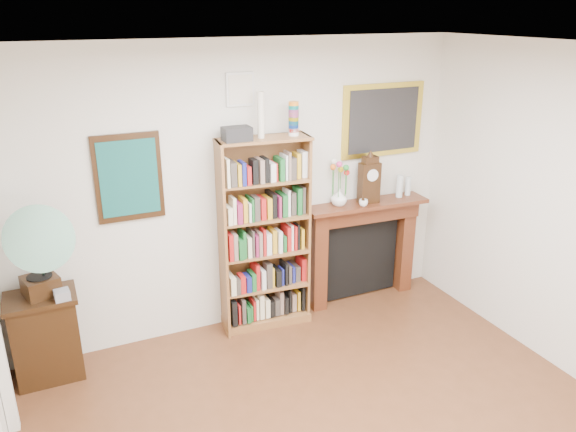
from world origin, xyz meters
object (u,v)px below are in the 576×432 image
at_px(bookshelf, 265,224).
at_px(bottle_left, 400,186).
at_px(side_cabinet, 46,336).
at_px(mantel_clock, 369,181).
at_px(gramophone, 34,247).
at_px(fireplace, 362,241).
at_px(bottle_right, 408,186).
at_px(flower_vase, 339,197).
at_px(teacup, 363,203).
at_px(cd_stack, 62,295).

height_order(bookshelf, bottle_left, bookshelf).
relative_size(bookshelf, side_cabinet, 2.82).
bearing_deg(mantel_clock, gramophone, -174.47).
bearing_deg(fireplace, bottle_right, 0.16).
bearing_deg(side_cabinet, bottle_right, 1.87).
bearing_deg(flower_vase, fireplace, 4.11).
xyz_separation_m(side_cabinet, mantel_clock, (3.23, 0.07, 0.97)).
xyz_separation_m(gramophone, teacup, (3.10, 0.11, -0.11)).
bearing_deg(bottle_left, fireplace, 173.43).
distance_m(side_cabinet, teacup, 3.22).
bearing_deg(cd_stack, mantel_clock, 3.85).
bearing_deg(mantel_clock, bookshelf, -177.16).
bearing_deg(cd_stack, bottle_left, 3.69).
height_order(mantel_clock, teacup, mantel_clock).
bearing_deg(flower_vase, teacup, -29.67).
height_order(teacup, bottle_left, bottle_left).
xyz_separation_m(gramophone, flower_vase, (2.88, 0.23, -0.06)).
xyz_separation_m(gramophone, bottle_left, (3.60, 0.21, -0.02)).
relative_size(cd_stack, teacup, 1.32).
distance_m(cd_stack, bottle_right, 3.61).
relative_size(fireplace, teacup, 14.86).
bearing_deg(mantel_clock, bottle_right, 6.20).
relative_size(side_cabinet, bottle_left, 3.27).
xyz_separation_m(flower_vase, teacup, (0.22, -0.12, -0.05)).
distance_m(cd_stack, teacup, 2.97).
distance_m(bookshelf, bottle_right, 1.71).
bearing_deg(teacup, bottle_right, 10.68).
distance_m(mantel_clock, teacup, 0.24).
distance_m(bookshelf, fireplace, 1.23).
height_order(bookshelf, gramophone, bookshelf).
relative_size(mantel_clock, teacup, 5.42).
distance_m(gramophone, bottle_right, 3.74).
height_order(mantel_clock, bottle_left, mantel_clock).
bearing_deg(bookshelf, side_cabinet, -173.20).
bearing_deg(fireplace, teacup, -119.77).
relative_size(bookshelf, fireplace, 1.64).
bearing_deg(flower_vase, bookshelf, -176.14).
height_order(bookshelf, teacup, bookshelf).
xyz_separation_m(teacup, bottle_right, (0.63, 0.12, 0.06)).
relative_size(side_cabinet, flower_vase, 4.48).
xyz_separation_m(teacup, bottle_left, (0.51, 0.10, 0.08)).
bearing_deg(cd_stack, bottle_right, 3.88).
bearing_deg(fireplace, side_cabinet, -174.61).
distance_m(gramophone, flower_vase, 2.89).
height_order(mantel_clock, bottle_right, mantel_clock).
relative_size(bookshelf, cd_stack, 18.46).
height_order(gramophone, mantel_clock, gramophone).
distance_m(mantel_clock, flower_vase, 0.36).
xyz_separation_m(side_cabinet, fireplace, (3.22, 0.13, 0.27)).
distance_m(flower_vase, teacup, 0.26).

